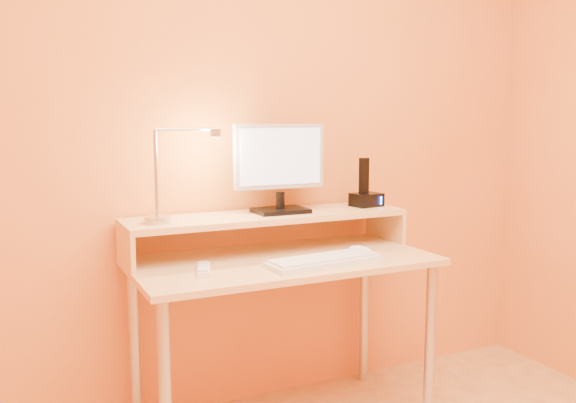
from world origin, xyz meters
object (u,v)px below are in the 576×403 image
lamp_base (157,220)px  mouse (360,250)px  monitor_panel (279,156)px  keyboard (324,262)px  remote_control (204,270)px  phone_dock (366,200)px

lamp_base → mouse: 0.82m
monitor_panel → keyboard: size_ratio=0.87×
keyboard → mouse: bearing=16.8°
lamp_base → remote_control: (0.12, -0.19, -0.16)m
monitor_panel → mouse: monitor_panel is taller
lamp_base → monitor_panel: bearing=4.3°
mouse → remote_control: (-0.67, 0.00, -0.01)m
keyboard → remote_control: bearing=163.3°
monitor_panel → lamp_base: bearing=-174.2°
monitor_panel → keyboard: monitor_panel is taller
monitor_panel → keyboard: bearing=-81.4°
monitor_panel → mouse: size_ratio=3.63×
phone_dock → mouse: bearing=-135.6°
phone_dock → remote_control: (-0.84, -0.22, -0.18)m
mouse → keyboard: bearing=178.1°
monitor_panel → mouse: bearing=-41.1°
monitor_panel → keyboard: (0.04, -0.32, -0.39)m
lamp_base → remote_control: bearing=-58.5°
monitor_panel → keyboard: 0.51m
mouse → monitor_panel: bearing=113.1°
monitor_panel → phone_dock: monitor_panel is taller
monitor_panel → phone_dock: bearing=0.2°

